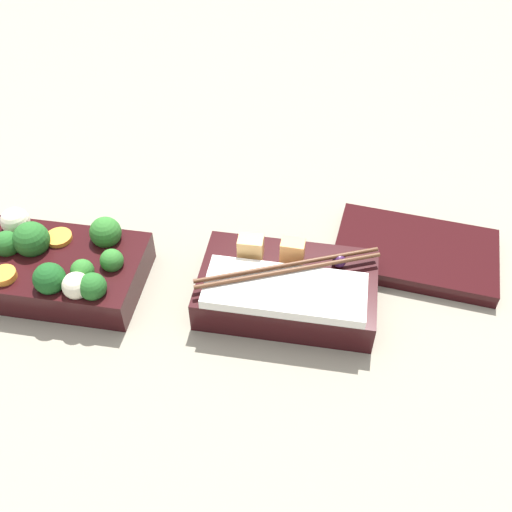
{
  "coord_description": "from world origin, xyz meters",
  "views": [
    {
      "loc": [
        0.18,
        -0.47,
        0.55
      ],
      "look_at": [
        0.09,
        0.02,
        0.04
      ],
      "focal_mm": 42.0,
      "sensor_mm": 36.0,
      "label": 1
    }
  ],
  "objects": [
    {
      "name": "bento_tray_rice",
      "position": [
        0.14,
        -0.01,
        0.03
      ],
      "size": [
        0.21,
        0.12,
        0.07
      ],
      "color": "black",
      "rests_on": "ground_plane"
    },
    {
      "name": "ground_plane",
      "position": [
        0.0,
        0.0,
        0.0
      ],
      "size": [
        3.0,
        3.0,
        0.0
      ],
      "primitive_type": "plane",
      "color": "gray"
    },
    {
      "name": "bento_lid",
      "position": [
        0.29,
        0.09,
        0.01
      ],
      "size": [
        0.21,
        0.14,
        0.02
      ],
      "primitive_type": "cube",
      "rotation": [
        0.0,
        0.0,
        -0.11
      ],
      "color": "black",
      "rests_on": "ground_plane"
    },
    {
      "name": "bento_tray_vegetable",
      "position": [
        -0.14,
        -0.02,
        0.03
      ],
      "size": [
        0.21,
        0.12,
        0.08
      ],
      "color": "black",
      "rests_on": "ground_plane"
    }
  ]
}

